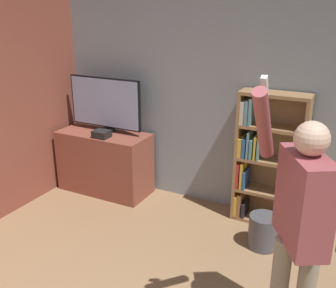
{
  "coord_description": "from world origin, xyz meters",
  "views": [
    {
      "loc": [
        1.39,
        -1.28,
        2.37
      ],
      "look_at": [
        -0.2,
        1.82,
        1.12
      ],
      "focal_mm": 42.0,
      "sensor_mm": 36.0,
      "label": 1
    }
  ],
  "objects_px": {
    "game_console": "(102,134)",
    "waste_bin": "(263,231)",
    "person": "(301,217)",
    "bookshelf": "(264,159)",
    "television": "(105,104)"
  },
  "relations": [
    {
      "from": "game_console",
      "to": "bookshelf",
      "type": "xyz_separation_m",
      "value": [
        1.94,
        0.34,
        -0.1
      ]
    },
    {
      "from": "television",
      "to": "person",
      "type": "distance_m",
      "value": 3.08
    },
    {
      "from": "television",
      "to": "person",
      "type": "bearing_deg",
      "value": -29.87
    },
    {
      "from": "person",
      "to": "waste_bin",
      "type": "height_order",
      "value": "person"
    },
    {
      "from": "person",
      "to": "television",
      "type": "bearing_deg",
      "value": -149.7
    },
    {
      "from": "bookshelf",
      "to": "person",
      "type": "xyz_separation_m",
      "value": [
        0.64,
        -1.64,
        0.29
      ]
    },
    {
      "from": "television",
      "to": "bookshelf",
      "type": "height_order",
      "value": "television"
    },
    {
      "from": "game_console",
      "to": "waste_bin",
      "type": "height_order",
      "value": "game_console"
    },
    {
      "from": "waste_bin",
      "to": "person",
      "type": "bearing_deg",
      "value": -67.36
    },
    {
      "from": "game_console",
      "to": "bookshelf",
      "type": "relative_size",
      "value": 0.13
    },
    {
      "from": "game_console",
      "to": "bookshelf",
      "type": "bearing_deg",
      "value": 9.91
    },
    {
      "from": "television",
      "to": "waste_bin",
      "type": "bearing_deg",
      "value": -10.84
    },
    {
      "from": "bookshelf",
      "to": "person",
      "type": "distance_m",
      "value": 1.78
    },
    {
      "from": "bookshelf",
      "to": "television",
      "type": "bearing_deg",
      "value": -177.07
    },
    {
      "from": "bookshelf",
      "to": "waste_bin",
      "type": "xyz_separation_m",
      "value": [
        0.18,
        -0.53,
        -0.58
      ]
    }
  ]
}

